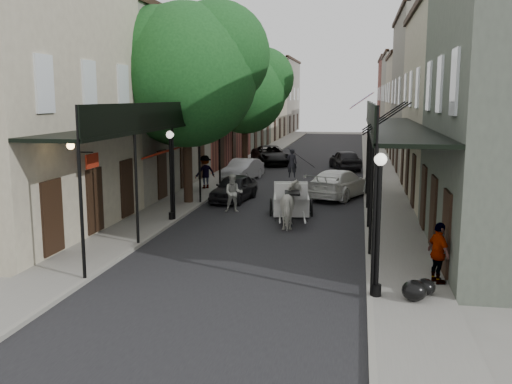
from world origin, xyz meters
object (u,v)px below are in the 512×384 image
at_px(tree_near, 195,69).
at_px(carriage, 291,187).
at_px(horse, 292,205).
at_px(lamppost_right_near, 378,223).
at_px(lamppost_left, 171,174).
at_px(pedestrian_sidewalk_right, 439,253).
at_px(tree_far, 250,88).
at_px(pedestrian_sidewalk_left, 205,172).
at_px(pedestrian_walking, 234,193).
at_px(car_right_far, 345,160).
at_px(car_right_near, 339,184).
at_px(car_left_far, 271,155).
at_px(lamppost_right_far, 368,151).
at_px(car_left_near, 234,188).
at_px(car_left_mid, 243,170).

height_order(tree_near, carriage, tree_near).
bearing_deg(horse, lamppost_right_near, 103.51).
relative_size(lamppost_left, pedestrian_sidewalk_right, 2.16).
bearing_deg(tree_far, pedestrian_sidewalk_right, -67.98).
bearing_deg(pedestrian_sidewalk_left, pedestrian_walking, 75.41).
xyz_separation_m(pedestrian_sidewalk_left, car_right_far, (7.51, 10.69, -0.31)).
distance_m(lamppost_left, car_right_far, 20.13).
height_order(car_right_near, car_right_far, car_right_near).
bearing_deg(tree_near, carriage, -15.95).
relative_size(horse, pedestrian_sidewalk_right, 1.26).
xyz_separation_m(tree_far, carriage, (4.84, -15.37, -4.66)).
bearing_deg(car_right_near, car_right_far, -69.76).
height_order(car_left_far, car_right_near, car_right_near).
relative_size(lamppost_right_near, lamppost_right_far, 1.00).
bearing_deg(car_right_far, pedestrian_sidewalk_right, 82.92).
xyz_separation_m(lamppost_right_far, car_left_far, (-7.31, 9.15, -1.32)).
bearing_deg(tree_far, carriage, -72.53).
bearing_deg(lamppost_left, tree_far, 90.46).
height_order(lamppost_right_far, carriage, lamppost_right_far).
height_order(pedestrian_sidewalk_left, car_left_near, pedestrian_sidewalk_left).
relative_size(carriage, pedestrian_walking, 1.73).
bearing_deg(car_left_mid, horse, -59.40).
bearing_deg(lamppost_left, pedestrian_walking, 50.01).
relative_size(car_left_far, car_right_near, 1.03).
bearing_deg(pedestrian_sidewalk_right, lamppost_left, 32.88).
height_order(pedestrian_walking, car_right_far, pedestrian_walking).
distance_m(lamppost_left, car_right_near, 9.96).
height_order(pedestrian_sidewalk_right, car_right_far, pedestrian_sidewalk_right).
xyz_separation_m(car_left_far, car_right_far, (5.81, -2.22, 0.00)).
bearing_deg(car_left_near, carriage, -30.73).
bearing_deg(car_right_near, pedestrian_sidewalk_left, 12.73).
distance_m(lamppost_right_near, lamppost_left, 11.46).
bearing_deg(pedestrian_walking, lamppost_right_far, 46.36).
distance_m(car_left_near, car_left_mid, 7.10).
distance_m(tree_far, pedestrian_sidewalk_right, 27.23).
bearing_deg(car_left_near, horse, -48.79).
height_order(car_left_far, car_right_far, car_right_far).
bearing_deg(car_right_near, lamppost_right_far, -87.29).
xyz_separation_m(lamppost_left, pedestrian_sidewalk_right, (9.90, -6.66, -1.07)).
bearing_deg(tree_near, car_left_far, 86.66).
relative_size(pedestrian_walking, car_left_mid, 0.43).
distance_m(horse, pedestrian_sidewalk_right, 8.22).
height_order(lamppost_left, car_right_near, lamppost_left).
bearing_deg(pedestrian_sidewalk_right, tree_near, 19.50).
relative_size(car_left_near, car_right_far, 0.91).
bearing_deg(car_left_mid, pedestrian_walking, -70.52).
relative_size(car_left_near, car_left_far, 0.74).
bearing_deg(car_right_far, tree_near, 51.06).
distance_m(tree_near, carriage, 7.28).
distance_m(lamppost_right_far, car_left_far, 11.78).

